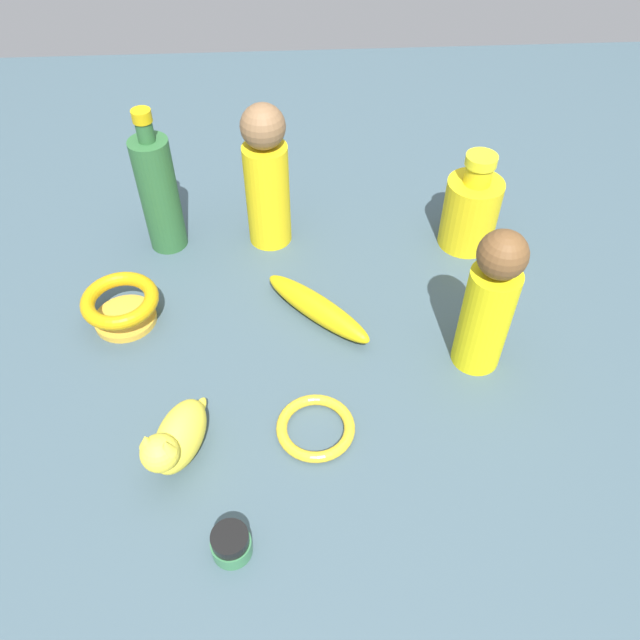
# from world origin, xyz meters

# --- Properties ---
(ground) EXTENTS (2.00, 2.00, 0.00)m
(ground) POSITION_xyz_m (0.00, 0.00, 0.00)
(ground) COLOR #384C56
(person_figure_adult) EXTENTS (0.09, 0.09, 0.23)m
(person_figure_adult) POSITION_xyz_m (-0.02, -0.22, 0.11)
(person_figure_adult) COLOR #D4C712
(person_figure_adult) RESTS_ON ground
(bangle) EXTENTS (0.10, 0.10, 0.01)m
(bangle) POSITION_xyz_m (-0.13, 0.01, 0.01)
(bangle) COLOR gold
(bangle) RESTS_ON ground
(banana) EXTENTS (0.17, 0.17, 0.04)m
(banana) POSITION_xyz_m (0.07, 0.00, 0.02)
(banana) COLOR gold
(banana) RESTS_ON ground
(cat_figurine) EXTENTS (0.13, 0.08, 0.09)m
(cat_figurine) POSITION_xyz_m (-0.16, 0.18, 0.04)
(cat_figurine) COLOR yellow
(cat_figurine) RESTS_ON ground
(bottle_tall) EXTENTS (0.06, 0.06, 0.24)m
(bottle_tall) POSITION_xyz_m (0.26, 0.24, 0.10)
(bottle_tall) COLOR #285A2E
(bottle_tall) RESTS_ON ground
(person_figure_child) EXTENTS (0.09, 0.09, 0.25)m
(person_figure_child) POSITION_xyz_m (0.26, 0.07, 0.12)
(person_figure_child) COLOR gold
(person_figure_child) RESTS_ON ground
(bowl) EXTENTS (0.11, 0.11, 0.05)m
(bowl) POSITION_xyz_m (0.08, 0.29, 0.03)
(bowl) COLOR gold
(bowl) RESTS_ON ground
(bottle_short) EXTENTS (0.09, 0.09, 0.17)m
(bottle_short) POSITION_xyz_m (0.23, -0.26, 0.07)
(bottle_short) COLOR gold
(bottle_short) RESTS_ON ground
(nail_polish_jar) EXTENTS (0.05, 0.05, 0.04)m
(nail_polish_jar) POSITION_xyz_m (-0.28, 0.11, 0.02)
(nail_polish_jar) COLOR #337144
(nail_polish_jar) RESTS_ON ground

